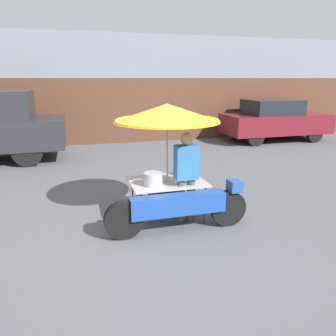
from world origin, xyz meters
TOP-DOWN VIEW (x-y plane):
  - ground_plane at (0.00, 0.00)m, footprint 36.00×36.00m
  - shopfront_building at (0.00, 8.69)m, footprint 28.00×2.06m
  - vendor_motorcycle_cart at (0.26, 0.40)m, footprint 2.34×1.77m
  - vendor_person at (0.50, 0.21)m, footprint 0.38×0.22m
  - parked_car at (6.30, 6.42)m, footprint 4.10×1.72m
  - potted_plant at (8.59, 7.02)m, footprint 0.71×0.71m

SIDE VIEW (x-z plane):
  - ground_plane at x=0.00m, z-range 0.00..0.00m
  - potted_plant at x=8.59m, z-range 0.04..0.90m
  - parked_car at x=6.30m, z-range 0.01..1.62m
  - vendor_person at x=0.50m, z-range 0.09..1.63m
  - vendor_motorcycle_cart at x=0.26m, z-range 0.50..2.48m
  - shopfront_building at x=0.00m, z-range -0.01..3.96m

